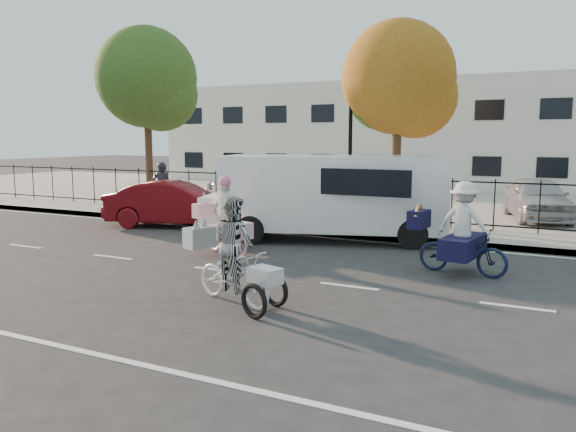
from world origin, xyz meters
The scene contains 20 objects.
ground centered at (0.00, 0.00, 0.00)m, with size 120.00×120.00×0.00m, color #333334.
road_markings centered at (0.00, 0.00, 0.01)m, with size 60.00×9.52×0.01m, color silver, non-canonical shape.
curb centered at (0.00, 5.05, 0.07)m, with size 60.00×0.10×0.15m, color #A8A399.
sidewalk centered at (0.00, 6.10, 0.07)m, with size 60.00×2.20×0.15m, color #A8A399.
parking_lot centered at (0.00, 15.00, 0.07)m, with size 60.00×15.60×0.15m, color #A8A399.
iron_fence centered at (0.00, 7.20, 0.90)m, with size 58.00×0.06×1.50m, color black, non-canonical shape.
building centered at (0.00, 25.00, 3.00)m, with size 34.00×10.00×6.00m, color silver.
lamppost centered at (0.50, 6.80, 3.11)m, with size 0.36×0.36×4.33m.
street_sign centered at (-1.85, 6.80, 1.42)m, with size 0.85×0.06×1.80m.
zebra_trike centered at (1.60, -1.89, 0.72)m, with size 2.17×1.35×1.86m.
unicorn_bike centered at (-0.76, 1.48, 0.71)m, with size 1.95×1.42×1.93m.
bull_bike centered at (4.74, 1.98, 0.78)m, with size 2.14×1.48×1.95m.
white_van centered at (0.74, 4.50, 1.29)m, with size 7.08×3.89×2.34m.
red_sedan centered at (-4.53, 4.50, 0.73)m, with size 1.54×4.41×1.45m, color #53090E.
pedestrian centered at (-6.20, 5.87, 1.07)m, with size 0.67×0.44×1.83m, color black.
lot_car_b centered at (-5.88, 10.76, 0.81)m, with size 2.18×4.73×1.31m, color silver.
lot_car_c centered at (-3.62, 9.77, 0.82)m, with size 1.43×4.10×1.35m, color #4C4D54.
lot_car_d centered at (5.80, 10.23, 0.86)m, with size 1.68×4.17×1.42m, color #A8A9AF.
tree_west centered at (-7.80, 7.36, 4.91)m, with size 3.83×3.83×7.02m.
tree_mid centered at (1.94, 7.49, 4.49)m, with size 3.54×3.50×6.42m.
Camera 1 is at (6.59, -9.90, 2.83)m, focal length 35.00 mm.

